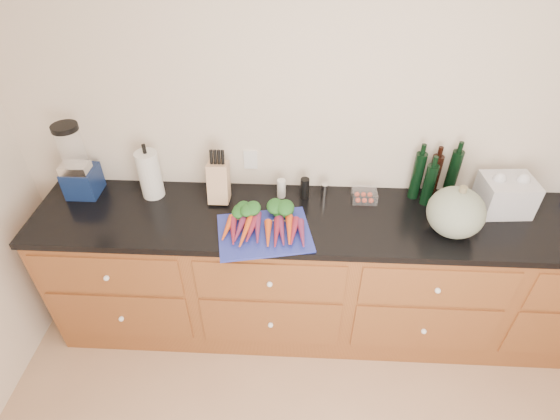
# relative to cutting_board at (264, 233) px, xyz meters

# --- Properties ---
(wall_back) EXTENTS (4.10, 0.05, 2.60)m
(wall_back) POSITION_rel_cutting_board_xyz_m (0.49, 0.48, 0.35)
(wall_back) COLOR beige
(wall_back) RESTS_ON ground
(cabinets) EXTENTS (3.60, 0.64, 0.90)m
(cabinets) POSITION_rel_cutting_board_xyz_m (0.49, 0.16, -0.50)
(cabinets) COLOR brown
(cabinets) RESTS_ON ground
(countertop) EXTENTS (3.64, 0.62, 0.04)m
(countertop) POSITION_rel_cutting_board_xyz_m (0.49, 0.16, -0.03)
(countertop) COLOR black
(countertop) RESTS_ON cabinets
(cutting_board) EXTENTS (0.55, 0.46, 0.01)m
(cutting_board) POSITION_rel_cutting_board_xyz_m (0.00, 0.00, 0.00)
(cutting_board) COLOR navy
(cutting_board) RESTS_ON countertop
(carrots) EXTENTS (0.44, 0.32, 0.06)m
(carrots) POSITION_rel_cutting_board_xyz_m (-0.00, 0.04, 0.03)
(carrots) COLOR #DC4C19
(carrots) RESTS_ON cutting_board
(squash) EXTENTS (0.30, 0.30, 0.27)m
(squash) POSITION_rel_cutting_board_xyz_m (1.00, 0.07, 0.13)
(squash) COLOR slate
(squash) RESTS_ON countertop
(blender_appliance) EXTENTS (0.18, 0.18, 0.45)m
(blender_appliance) POSITION_rel_cutting_board_xyz_m (-1.10, 0.32, 0.19)
(blender_appliance) COLOR #10204B
(blender_appliance) RESTS_ON countertop
(paper_towel) EXTENTS (0.13, 0.13, 0.29)m
(paper_towel) POSITION_rel_cutting_board_xyz_m (-0.69, 0.32, 0.14)
(paper_towel) COLOR silver
(paper_towel) RESTS_ON countertop
(knife_block) EXTENTS (0.12, 0.12, 0.24)m
(knife_block) POSITION_rel_cutting_board_xyz_m (-0.28, 0.30, 0.11)
(knife_block) COLOR tan
(knife_block) RESTS_ON countertop
(grinder_salt) EXTENTS (0.05, 0.05, 0.12)m
(grinder_salt) POSITION_rel_cutting_board_xyz_m (0.08, 0.34, 0.05)
(grinder_salt) COLOR silver
(grinder_salt) RESTS_ON countertop
(grinder_pepper) EXTENTS (0.05, 0.05, 0.13)m
(grinder_pepper) POSITION_rel_cutting_board_xyz_m (0.21, 0.34, 0.06)
(grinder_pepper) COLOR black
(grinder_pepper) RESTS_ON countertop
(canister_chrome) EXTENTS (0.04, 0.04, 0.10)m
(canister_chrome) POSITION_rel_cutting_board_xyz_m (0.33, 0.34, 0.04)
(canister_chrome) COLOR silver
(canister_chrome) RESTS_ON countertop
(tomato_box) EXTENTS (0.14, 0.11, 0.07)m
(tomato_box) POSITION_rel_cutting_board_xyz_m (0.57, 0.33, 0.03)
(tomato_box) COLOR white
(tomato_box) RESTS_ON countertop
(bottles) EXTENTS (0.26, 0.13, 0.32)m
(bottles) POSITION_rel_cutting_board_xyz_m (0.95, 0.37, 0.14)
(bottles) COLOR black
(bottles) RESTS_ON countertop
(grocery_bag) EXTENTS (0.29, 0.24, 0.20)m
(grocery_bag) POSITION_rel_cutting_board_xyz_m (1.34, 0.28, 0.09)
(grocery_bag) COLOR silver
(grocery_bag) RESTS_ON countertop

